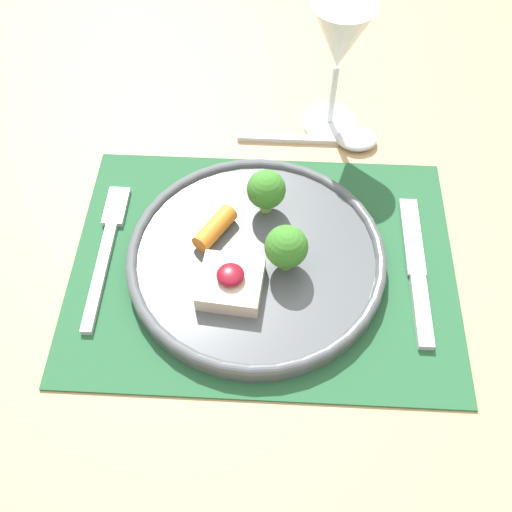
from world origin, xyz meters
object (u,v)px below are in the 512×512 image
Objects in this scene: dinner_plate at (256,258)px; wine_glass_near at (340,44)px; fork at (107,244)px; spoon at (342,139)px; knife at (418,278)px.

wine_glass_near is (0.08, 0.23, 0.10)m from dinner_plate.
spoon reaches higher than fork.
knife is at bearing -69.75° from wine_glass_near.
wine_glass_near reaches higher than fork.
wine_glass_near is at bearing 118.22° from spoon.
dinner_plate is 0.27m from wine_glass_near.
dinner_plate is 1.57× the size of spoon.
fork is 1.08× the size of spoon.
knife is 0.28m from wine_glass_near.
spoon is (0.10, 0.20, -0.01)m from dinner_plate.
spoon is 0.12m from wine_glass_near.
spoon reaches higher than knife.
dinner_plate is 1.45× the size of fork.
dinner_plate is at bearing -110.03° from wine_glass_near.
dinner_plate is 0.17m from fork.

